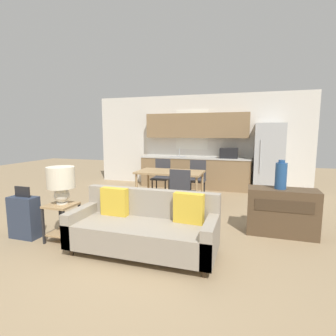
% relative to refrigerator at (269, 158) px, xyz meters
% --- Properties ---
extents(ground_plane, '(20.00, 20.00, 0.00)m').
position_rel_refrigerator_xyz_m(ground_plane, '(-1.99, -4.22, -0.92)').
color(ground_plane, '#9E8460').
extents(wall_back, '(6.40, 0.07, 2.70)m').
position_rel_refrigerator_xyz_m(wall_back, '(-2.00, 0.41, 0.43)').
color(wall_back, silver).
rests_on(wall_back, ground_plane).
extents(kitchen_counter, '(3.16, 0.65, 2.15)m').
position_rel_refrigerator_xyz_m(kitchen_counter, '(-1.98, 0.11, -0.08)').
color(kitchen_counter, '#8E704C').
rests_on(kitchen_counter, ground_plane).
extents(refrigerator, '(0.74, 0.75, 1.85)m').
position_rel_refrigerator_xyz_m(refrigerator, '(0.00, 0.00, 0.00)').
color(refrigerator, '#B7BABC').
rests_on(refrigerator, ground_plane).
extents(dining_table, '(1.45, 0.81, 0.76)m').
position_rel_refrigerator_xyz_m(dining_table, '(-2.15, -1.88, -0.24)').
color(dining_table, tan).
rests_on(dining_table, ground_plane).
extents(couch, '(1.97, 0.80, 0.83)m').
position_rel_refrigerator_xyz_m(couch, '(-1.80, -4.21, -0.59)').
color(couch, '#3D2D1E').
rests_on(couch, ground_plane).
extents(side_table, '(0.40, 0.40, 0.56)m').
position_rel_refrigerator_xyz_m(side_table, '(-3.12, -4.25, -0.55)').
color(side_table, tan).
rests_on(side_table, ground_plane).
extents(table_lamp, '(0.40, 0.40, 0.56)m').
position_rel_refrigerator_xyz_m(table_lamp, '(-3.11, -4.23, -0.01)').
color(table_lamp, silver).
rests_on(table_lamp, side_table).
extents(credenza, '(1.04, 0.43, 0.74)m').
position_rel_refrigerator_xyz_m(credenza, '(0.04, -3.01, -0.55)').
color(credenza, brown).
rests_on(credenza, ground_plane).
extents(vase, '(0.17, 0.17, 0.46)m').
position_rel_refrigerator_xyz_m(vase, '(-0.00, -3.01, 0.03)').
color(vase, '#234C84').
rests_on(vase, credenza).
extents(dining_chair_near_right, '(0.44, 0.44, 0.93)m').
position_rel_refrigerator_xyz_m(dining_chair_near_right, '(-1.69, -2.63, -0.41)').
color(dining_chair_near_right, '#38383D').
rests_on(dining_chair_near_right, ground_plane).
extents(dining_chair_far_right, '(0.43, 0.43, 0.93)m').
position_rel_refrigerator_xyz_m(dining_chair_far_right, '(-1.69, -1.13, -0.41)').
color(dining_chair_far_right, '#38383D').
rests_on(dining_chair_far_right, ground_plane).
extents(dining_chair_far_left, '(0.43, 0.43, 0.93)m').
position_rel_refrigerator_xyz_m(dining_chair_far_left, '(-2.62, -1.11, -0.41)').
color(dining_chair_far_left, '#38383D').
rests_on(dining_chair_far_left, ground_plane).
extents(suitcase, '(0.45, 0.22, 0.81)m').
position_rel_refrigerator_xyz_m(suitcase, '(-3.75, -4.33, -0.59)').
color(suitcase, '#2D384C').
rests_on(suitcase, ground_plane).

